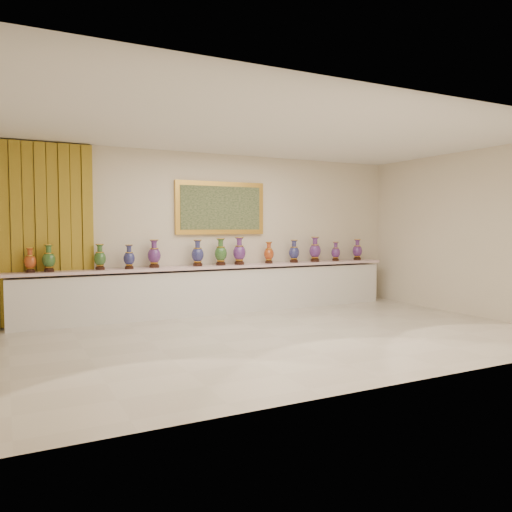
{
  "coord_description": "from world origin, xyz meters",
  "views": [
    {
      "loc": [
        -3.57,
        -6.34,
        1.63
      ],
      "look_at": [
        0.5,
        1.7,
        1.09
      ],
      "focal_mm": 35.0,
      "sensor_mm": 36.0,
      "label": 1
    }
  ],
  "objects_px": {
    "vase_1": "(49,260)",
    "vase_2": "(100,258)",
    "counter": "(219,290)",
    "vase_0": "(30,261)"
  },
  "relations": [
    {
      "from": "vase_1",
      "to": "vase_2",
      "type": "relative_size",
      "value": 1.02
    },
    {
      "from": "vase_0",
      "to": "vase_2",
      "type": "bearing_deg",
      "value": 1.89
    },
    {
      "from": "counter",
      "to": "vase_0",
      "type": "distance_m",
      "value": 3.28
    },
    {
      "from": "vase_0",
      "to": "vase_1",
      "type": "bearing_deg",
      "value": -1.17
    },
    {
      "from": "vase_1",
      "to": "vase_2",
      "type": "bearing_deg",
      "value": 2.93
    },
    {
      "from": "counter",
      "to": "vase_1",
      "type": "xyz_separation_m",
      "value": [
        -2.94,
        -0.03,
        0.66
      ]
    },
    {
      "from": "counter",
      "to": "vase_2",
      "type": "xyz_separation_m",
      "value": [
        -2.14,
        0.01,
        0.66
      ]
    },
    {
      "from": "counter",
      "to": "vase_2",
      "type": "height_order",
      "value": "vase_2"
    },
    {
      "from": "counter",
      "to": "vase_1",
      "type": "relative_size",
      "value": 16.56
    },
    {
      "from": "counter",
      "to": "vase_0",
      "type": "xyz_separation_m",
      "value": [
        -3.21,
        -0.02,
        0.64
      ]
    }
  ]
}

